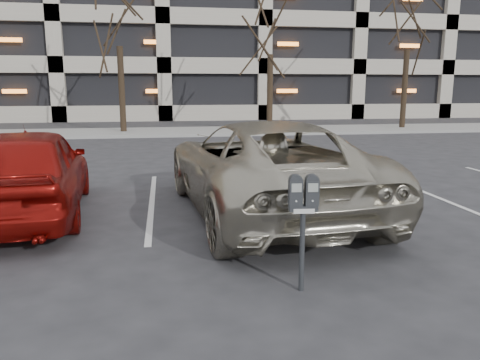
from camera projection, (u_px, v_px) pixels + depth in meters
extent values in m
plane|color=#28282B|center=(244.00, 236.00, 6.92)|extent=(140.00, 140.00, 0.00)
cube|color=gray|center=(188.00, 132.00, 22.39)|extent=(80.00, 4.00, 0.12)
cube|color=silver|center=(152.00, 202.00, 8.92)|extent=(0.10, 5.20, 0.00)
cube|color=silver|center=(294.00, 196.00, 9.36)|extent=(0.10, 5.20, 0.00)
cube|color=silver|center=(423.00, 192.00, 9.80)|extent=(0.10, 5.20, 0.00)
cube|color=black|center=(316.00, 5.00, 39.95)|extent=(49.92, 19.20, 18.00)
cylinder|color=black|center=(122.00, 91.00, 21.54)|extent=(0.28, 0.28, 3.97)
cylinder|color=black|center=(270.00, 94.00, 22.67)|extent=(0.28, 0.28, 3.69)
cylinder|color=black|center=(404.00, 90.00, 23.74)|extent=(0.28, 0.28, 3.97)
cylinder|color=black|center=(302.00, 251.00, 4.97)|extent=(0.06, 0.06, 0.90)
cube|color=black|center=(303.00, 208.00, 4.88)|extent=(0.31, 0.13, 0.06)
cube|color=silver|center=(304.00, 211.00, 4.83)|extent=(0.22, 0.03, 0.05)
cube|color=gray|center=(297.00, 188.00, 4.77)|extent=(0.11, 0.02, 0.09)
cube|color=gray|center=(313.00, 188.00, 4.78)|extent=(0.11, 0.02, 0.09)
imported|color=#B2AB97|center=(264.00, 167.00, 8.10)|extent=(3.18, 6.01, 1.61)
cube|color=#FA4405|center=(256.00, 125.00, 6.91)|extent=(0.10, 0.20, 0.01)
imported|color=maroon|center=(26.00, 171.00, 7.82)|extent=(2.29, 4.71, 1.55)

